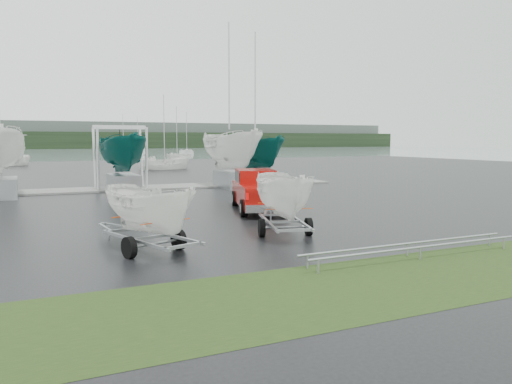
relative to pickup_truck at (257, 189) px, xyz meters
name	(u,v)px	position (x,y,z in m)	size (l,w,h in m)	color
ground_plane	(175,218)	(-4.13, -0.85, -0.94)	(120.00, 120.00, 0.00)	black
lake	(52,154)	(-4.13, 99.15, -0.95)	(300.00, 300.00, 0.00)	gray
grass_verge	(317,292)	(-4.13, -11.85, -0.94)	(40.00, 40.00, 0.00)	black
dock	(120,189)	(-4.13, 12.15, -0.89)	(30.00, 3.00, 0.12)	gray
treeline	(41,140)	(-4.13, 169.15, 2.06)	(300.00, 8.00, 6.00)	black
far_hill	(40,135)	(-4.13, 177.15, 4.06)	(300.00, 6.00, 10.00)	#4C5651
pickup_truck	(257,189)	(0.00, 0.00, 0.00)	(3.32, 5.75, 1.81)	#8D0B07
trailer_hitched	(284,157)	(-1.77, -5.94, 1.69)	(2.16, 3.79, 4.86)	#989AA0
trailer_parked	(149,168)	(-6.47, -6.72, 1.48)	(2.24, 3.79, 4.44)	#989AA0
boat_hoist	(120,148)	(-4.04, 12.15, 1.73)	(3.30, 2.18, 4.12)	silver
keelboat_1	(122,128)	(-4.20, 10.35, 2.95)	(2.45, 3.20, 7.62)	#989AA0
keelboat_2	(232,123)	(2.90, 10.15, 3.38)	(2.72, 3.20, 10.90)	#989AA0
keelboat_3	(258,132)	(4.95, 10.45, 2.76)	(2.34, 3.20, 10.51)	#989AA0
mast_rack_2	(414,245)	(-0.13, -10.35, -0.59)	(7.00, 0.56, 0.06)	#989AA0
moored_boat_1	(2,166)	(-12.16, 48.02, -0.94)	(3.03, 2.98, 11.26)	white
moored_boat_2	(165,169)	(4.11, 32.49, -0.94)	(3.13, 3.08, 11.31)	white
moored_boat_3	(187,158)	(15.96, 63.06, -0.94)	(3.28, 3.32, 11.39)	white
moored_boat_5	(124,157)	(7.51, 76.12, -0.94)	(3.87, 3.82, 11.90)	white
moored_boat_6	(138,155)	(11.61, 82.94, -0.94)	(3.51, 3.54, 11.37)	white
moored_boat_7	(177,162)	(10.31, 49.35, -0.94)	(2.97, 2.98, 10.79)	white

